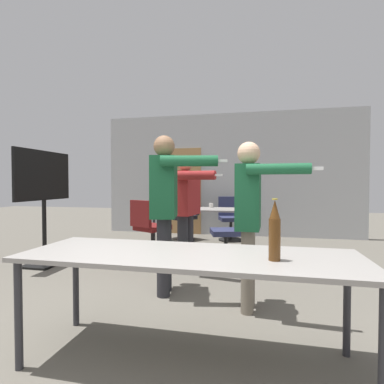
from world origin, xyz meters
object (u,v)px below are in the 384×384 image
Objects in this scene: office_chair_mid_tucked at (230,220)px; drink_cup at (211,206)px; person_center_tall at (250,208)px; office_chair_side_rolled at (185,219)px; office_chair_near_pushed at (149,230)px; person_far_watching at (186,202)px; person_left_plaid at (166,199)px; beer_bottle at (275,231)px; tv_screen at (44,193)px; office_chair_far_left at (231,234)px.

office_chair_mid_tucked is 10.54× the size of drink_cup.
office_chair_side_rolled is (-1.45, 3.30, -0.52)m from person_center_tall.
office_chair_near_pushed is at bearing 40.13° from office_chair_mid_tucked.
office_chair_side_rolled is (-0.55, 2.14, -0.50)m from person_far_watching.
office_chair_mid_tucked is at bearing -134.21° from office_chair_side_rolled.
office_chair_near_pushed is (-0.20, -1.60, -0.01)m from office_chair_side_rolled.
drink_cup is at bearing 51.20° from office_chair_mid_tucked.
office_chair_mid_tucked is 0.98× the size of office_chair_near_pushed.
office_chair_side_rolled is at bearing -3.86° from office_chair_mid_tucked.
person_left_plaid is at bearing 131.54° from office_chair_side_rolled.
person_far_watching is 4.23× the size of beer_bottle.
drink_cup is (0.65, -0.53, 0.33)m from office_chair_side_rolled.
person_far_watching is at bearing -139.40° from person_center_tall.
tv_screen reaches higher than office_chair_near_pushed.
tv_screen is at bearing 87.73° from office_chair_side_rolled.
office_chair_side_rolled is (-0.53, 3.05, -0.59)m from person_left_plaid.
person_left_plaid is at bearing 8.47° from person_far_watching.
tv_screen is at bearing 91.92° from office_chair_far_left.
tv_screen is 3.66m from office_chair_mid_tucked.
person_center_tall is 2.43m from office_chair_near_pushed.
person_left_plaid is 1.88× the size of office_chair_mid_tucked.
office_chair_near_pushed is (1.37, 0.74, -0.62)m from tv_screen.
office_chair_far_left is at bearing -64.05° from drink_cup.
office_chair_far_left is (-0.34, 1.82, -0.55)m from person_center_tall.
office_chair_far_left is 1.11m from drink_cup.
beer_bottle reaches higher than drink_cup.
office_chair_near_pushed reaches higher than drink_cup.
person_left_plaid reaches higher than person_center_tall.
office_chair_side_rolled is at bearing -156.20° from person_far_watching.
person_left_plaid is 1.82× the size of office_chair_side_rolled.
office_chair_far_left reaches higher than drink_cup.
office_chair_near_pushed is 3.30m from beer_bottle.
person_far_watching is 1.05m from office_chair_near_pushed.
office_chair_side_rolled is 1.62m from office_chair_near_pushed.
office_chair_near_pushed is (-1.14, -1.84, 0.02)m from office_chair_mid_tucked.
person_far_watching is at bearing -84.49° from tv_screen.
office_chair_side_rolled is at bearing 140.46° from drink_cup.
tv_screen reaches higher than person_far_watching.
person_left_plaid reaches higher than office_chair_side_rolled.
tv_screen is 1.87× the size of office_chair_far_left.
person_left_plaid reaches higher than beer_bottle.
person_far_watching reaches higher than drink_cup.
drink_cup is at bearing 172.08° from office_chair_side_rolled.
office_chair_mid_tucked reaches higher than drink_cup.
office_chair_mid_tucked is at bearing -179.97° from person_far_watching.
beer_bottle is at bearing -75.55° from drink_cup.
tv_screen is 1.67m from office_chair_near_pushed.
beer_bottle is (0.17, -1.01, -0.05)m from person_center_tall.
person_center_tall reaches higher than office_chair_near_pushed.
person_far_watching is (0.01, 0.91, -0.09)m from person_left_plaid.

